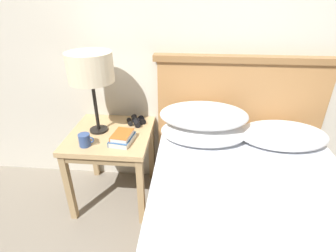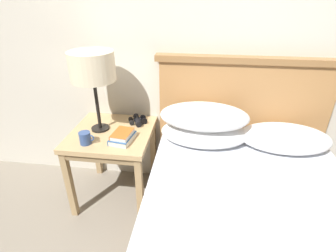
# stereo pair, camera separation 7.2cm
# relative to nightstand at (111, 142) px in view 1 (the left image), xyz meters

# --- Properties ---
(wall_back) EXTENTS (8.00, 0.06, 2.60)m
(wall_back) POSITION_rel_nightstand_xyz_m (0.58, 0.32, 0.79)
(wall_back) COLOR beige
(wall_back) RESTS_ON ground_plane
(nightstand) EXTENTS (0.58, 0.58, 0.59)m
(nightstand) POSITION_rel_nightstand_xyz_m (0.00, 0.00, 0.00)
(nightstand) COLOR tan
(nightstand) RESTS_ON ground_plane
(bed) EXTENTS (1.29, 1.81, 1.10)m
(bed) POSITION_rel_nightstand_xyz_m (0.93, -0.53, -0.19)
(bed) COLOR brown
(bed) RESTS_ON ground_plane
(table_lamp) EXTENTS (0.30, 0.30, 0.57)m
(table_lamp) POSITION_rel_nightstand_xyz_m (-0.09, 0.02, 0.54)
(table_lamp) COLOR black
(table_lamp) RESTS_ON nightstand
(book_on_nightstand) EXTENTS (0.16, 0.21, 0.04)m
(book_on_nightstand) POSITION_rel_nightstand_xyz_m (0.12, -0.12, 0.10)
(book_on_nightstand) COLOR silver
(book_on_nightstand) RESTS_ON nightstand
(book_stacked_on_top) EXTENTS (0.14, 0.18, 0.03)m
(book_stacked_on_top) POSITION_rel_nightstand_xyz_m (0.12, -0.12, 0.13)
(book_stacked_on_top) COLOR silver
(book_stacked_on_top) RESTS_ON book_on_nightstand
(binoculars_pair) EXTENTS (0.16, 0.16, 0.05)m
(binoculars_pair) POSITION_rel_nightstand_xyz_m (0.16, 0.16, 0.10)
(binoculars_pair) COLOR black
(binoculars_pair) RESTS_ON nightstand
(coffee_mug) EXTENTS (0.10, 0.08, 0.08)m
(coffee_mug) POSITION_rel_nightstand_xyz_m (-0.11, -0.19, 0.12)
(coffee_mug) COLOR #334C84
(coffee_mug) RESTS_ON nightstand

